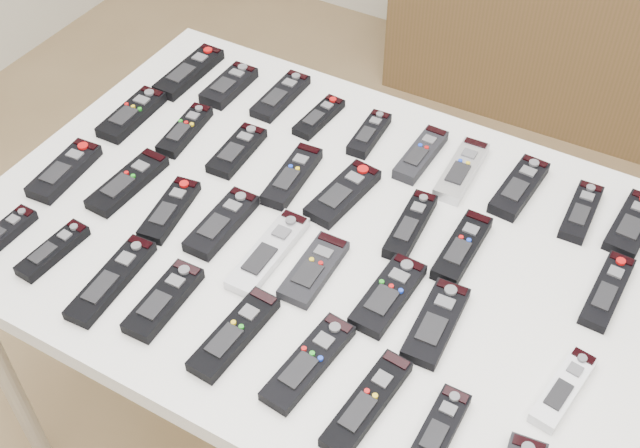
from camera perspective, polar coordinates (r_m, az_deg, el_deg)
The scene contains 37 objects.
table at distance 1.52m, azimuth 0.00°, elevation -2.05°, with size 1.25×0.88×0.78m.
sideboard at distance 2.96m, azimuth 20.39°, elevation 13.07°, with size 1.53×0.38×0.76m, color brown.
remote_0 at distance 1.87m, azimuth -9.29°, elevation 10.63°, with size 0.06×0.20×0.02m, color black.
remote_1 at distance 1.82m, azimuth -6.49°, elevation 9.77°, with size 0.06×0.15×0.02m, color black.
remote_2 at distance 1.78m, azimuth -2.81°, elevation 9.08°, with size 0.05×0.17×0.02m, color black.
remote_3 at distance 1.72m, azimuth -0.07°, elevation 7.61°, with size 0.04×0.14×0.02m, color black.
remote_4 at distance 1.67m, azimuth 3.52°, elevation 6.41°, with size 0.04×0.14×0.02m, color black.
remote_5 at distance 1.63m, azimuth 7.18°, elevation 4.92°, with size 0.05×0.16×0.02m, color black.
remote_6 at distance 1.61m, azimuth 10.03°, elevation 3.77°, with size 0.05×0.18×0.02m, color #B7B7BC.
remote_7 at distance 1.60m, azimuth 13.98°, elevation 2.54°, with size 0.06×0.17×0.02m, color black.
remote_8 at distance 1.58m, azimuth 18.08°, elevation 0.83°, with size 0.05×0.15×0.02m, color black.
remote_9 at distance 1.59m, azimuth 21.35°, elevation 0.00°, with size 0.06×0.17×0.02m, color black.
remote_10 at distance 1.77m, azimuth -13.24°, elevation 7.59°, with size 0.06×0.17×0.02m, color black.
remote_11 at distance 1.70m, azimuth -9.58°, elevation 6.60°, with size 0.05×0.16×0.02m, color black.
remote_12 at distance 1.64m, azimuth -5.93°, elevation 5.22°, with size 0.05×0.15×0.02m, color black.
remote_13 at distance 1.57m, azimuth -1.99°, elevation 3.42°, with size 0.05×0.17×0.02m, color black.
remote_14 at distance 1.54m, azimuth 1.64°, elevation 2.19°, with size 0.06×0.18×0.02m, color black.
remote_15 at distance 1.48m, azimuth 6.45°, elevation -0.12°, with size 0.04×0.17×0.02m, color black.
remote_16 at distance 1.46m, azimuth 10.06°, elevation -1.67°, with size 0.05×0.17×0.02m, color black.
remote_17 at distance 1.46m, azimuth 19.76°, elevation -4.50°, with size 0.05×0.17×0.02m, color black.
remote_18 at distance 1.66m, azimuth -17.71°, elevation 3.63°, with size 0.06×0.17×0.02m, color black.
remote_19 at distance 1.60m, azimuth -13.51°, elevation 2.90°, with size 0.06×0.18×0.02m, color black.
remote_20 at distance 1.53m, azimuth -10.64°, elevation 0.99°, with size 0.05×0.16×0.02m, color black.
remote_21 at distance 1.49m, azimuth -7.00°, elevation 0.06°, with size 0.06×0.17×0.02m, color black.
remote_22 at distance 1.43m, azimuth -3.69°, elevation -2.03°, with size 0.05×0.20×0.02m, color #B7B7BC.
remote_23 at distance 1.40m, azimuth -0.43°, elevation -3.24°, with size 0.06×0.16×0.02m, color black.
remote_24 at distance 1.37m, azimuth 4.88°, elevation -5.05°, with size 0.06×0.17×0.02m, color black.
remote_25 at distance 1.34m, azimuth 8.25°, elevation -6.96°, with size 0.06×0.17×0.02m, color black.
remote_26 at distance 1.31m, azimuth 16.93°, elevation -11.14°, with size 0.04×0.16×0.02m, color silver.
remote_27 at distance 1.57m, azimuth -21.64°, elevation -0.67°, with size 0.04×0.14×0.02m, color black.
remote_28 at distance 1.51m, azimuth -18.46°, elevation -1.80°, with size 0.04×0.15×0.02m, color black.
remote_29 at distance 1.43m, azimuth -14.61°, elevation -3.87°, with size 0.05×0.20×0.02m, color black.
remote_30 at distance 1.38m, azimuth -11.05°, elevation -5.34°, with size 0.06×0.16×0.02m, color black.
remote_31 at distance 1.32m, azimuth -6.10°, elevation -7.77°, with size 0.05×0.19×0.02m, color black.
remote_32 at distance 1.28m, azimuth -0.81°, elevation -9.82°, with size 0.05×0.19×0.02m, color black.
remote_33 at distance 1.24m, azimuth 3.37°, elevation -12.60°, with size 0.05×0.19×0.02m, color black.
remote_34 at distance 1.23m, azimuth 8.46°, elevation -14.25°, with size 0.04×0.14×0.02m, color black.
Camera 1 is at (0.42, -0.78, 1.85)m, focal length 45.00 mm.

